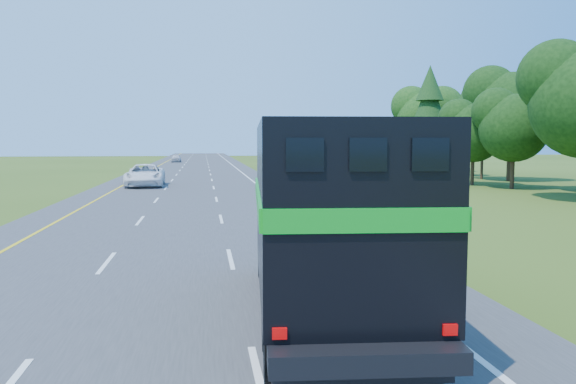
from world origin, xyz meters
The scene contains 5 objects.
road centered at (0.00, 50.00, 0.02)m, with size 15.00×260.00×0.04m, color #38383A.
lane_markings centered at (0.00, 50.00, 0.04)m, with size 11.15×260.00×0.01m.
horse_truck centered at (3.49, 13.94, 2.13)m, with size 3.45×9.00×3.90m.
white_suv centered at (-3.59, 49.29, 0.93)m, with size 2.95×6.39×1.78m, color white.
far_car centered at (-3.63, 103.78, 0.73)m, with size 1.63×4.05×1.38m, color silver.
Camera 1 is at (1.04, 3.01, 3.61)m, focal length 35.00 mm.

